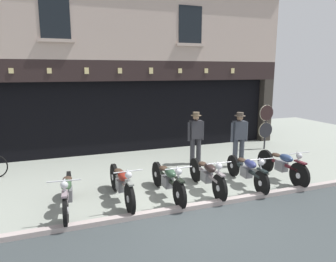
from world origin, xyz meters
TOP-DOWN VIEW (x-y plane):
  - ground at (0.00, -0.98)m, footprint 23.83×22.00m
  - shop_facade at (-0.00, 7.03)m, footprint 12.13×4.42m
  - motorcycle_far_left at (-2.58, 0.91)m, footprint 0.62×2.05m
  - motorcycle_left at (-1.40, 1.01)m, footprint 0.62×2.12m
  - motorcycle_center_left at (-0.31, 0.89)m, footprint 0.62×2.08m
  - motorcycle_center at (0.72, 0.89)m, footprint 0.62×2.03m
  - motorcycle_center_right at (1.88, 0.88)m, footprint 0.62×2.05m
  - motorcycle_right at (3.02, 0.90)m, footprint 0.62×2.03m
  - salesman_left at (1.43, 3.05)m, footprint 0.56×0.33m
  - shopkeeper_center at (2.56, 2.32)m, footprint 0.56×0.33m
  - tyre_sign_pole at (4.74, 3.85)m, footprint 0.60×0.06m
  - advert_board_near at (-2.67, 5.40)m, footprint 0.73×0.03m
  - advert_board_far at (-3.82, 5.40)m, footprint 0.64×0.03m

SIDE VIEW (x-z plane):
  - ground at x=0.00m, z-range -0.13..0.05m
  - motorcycle_center_right at x=1.88m, z-range -0.04..0.86m
  - motorcycle_center_left at x=-0.31m, z-range -0.04..0.88m
  - motorcycle_far_left at x=-2.58m, z-range -0.03..0.88m
  - motorcycle_center at x=0.72m, z-range -0.03..0.88m
  - motorcycle_right at x=3.02m, z-range -0.03..0.90m
  - motorcycle_left at x=-1.40m, z-range -0.03..0.90m
  - salesman_left at x=1.43m, z-range 0.09..1.77m
  - shopkeeper_center at x=2.56m, z-range 0.09..1.81m
  - tyre_sign_pole at x=4.74m, z-range 0.19..1.90m
  - shop_facade at x=0.00m, z-range -1.35..4.69m
  - advert_board_near at x=-2.67m, z-range 1.25..2.16m
  - advert_board_far at x=-3.82m, z-range 1.28..2.18m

